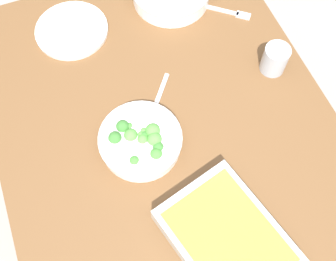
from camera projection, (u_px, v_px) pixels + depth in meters
ground_plane at (168, 205)px, 1.78m from camera, size 6.00×6.00×0.00m
dining_table at (168, 144)px, 1.20m from camera, size 1.20×0.90×0.74m
broccoli_bowl at (141, 140)px, 1.07m from camera, size 0.22×0.22×0.07m
baking_dish at (227, 239)px, 0.96m from camera, size 0.35×0.29×0.06m
drink_cup at (275, 60)px, 1.17m from camera, size 0.07×0.07×0.08m
side_plate at (72, 30)px, 1.26m from camera, size 0.22×0.22×0.01m
spoon_by_stew at (180, 5)px, 1.30m from camera, size 0.17×0.08×0.01m
spoon_by_broccoli at (155, 107)px, 1.14m from camera, size 0.15×0.12×0.01m
fork_on_table at (227, 12)px, 1.29m from camera, size 0.13×0.15×0.01m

